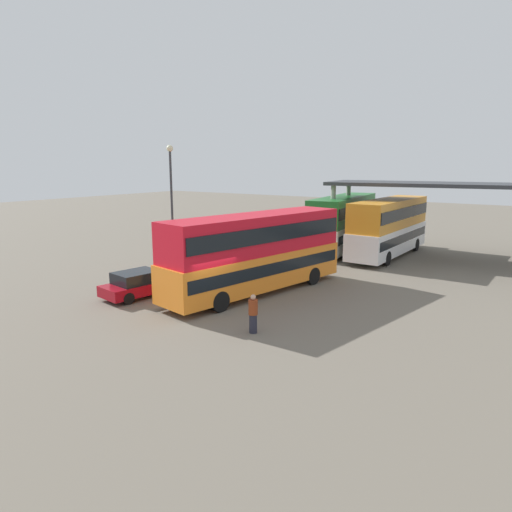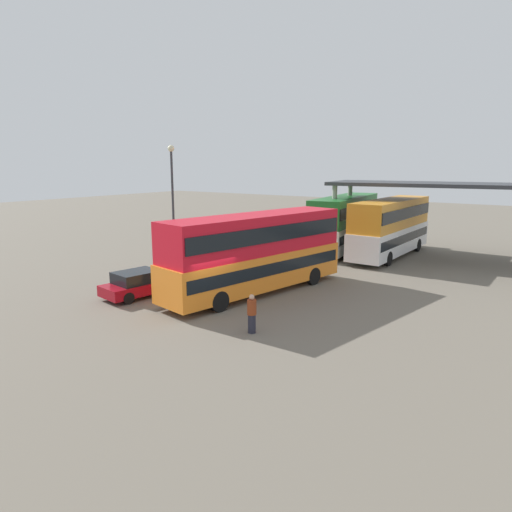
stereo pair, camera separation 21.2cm
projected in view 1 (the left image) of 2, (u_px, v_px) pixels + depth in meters
ground_plane at (204, 311)px, 21.46m from camera, size 140.00×140.00×0.00m
double_decker_main at (256, 250)px, 24.11m from camera, size 4.49×11.53×4.20m
parked_hatchback at (139, 284)px, 23.70m from camera, size 2.35×4.14×1.35m
double_decker_near_canopy at (343, 221)px, 36.40m from camera, size 3.81×11.15×4.25m
double_decker_mid_row at (389, 225)px, 33.79m from camera, size 2.64×10.61×4.22m
depot_canopy at (471, 189)px, 31.34m from camera, size 19.88×7.60×5.47m
lamppost_tall at (171, 190)px, 31.21m from camera, size 0.44×0.44×8.01m
pedestrian_waiting at (253, 314)px, 18.55m from camera, size 0.38×0.38×1.63m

